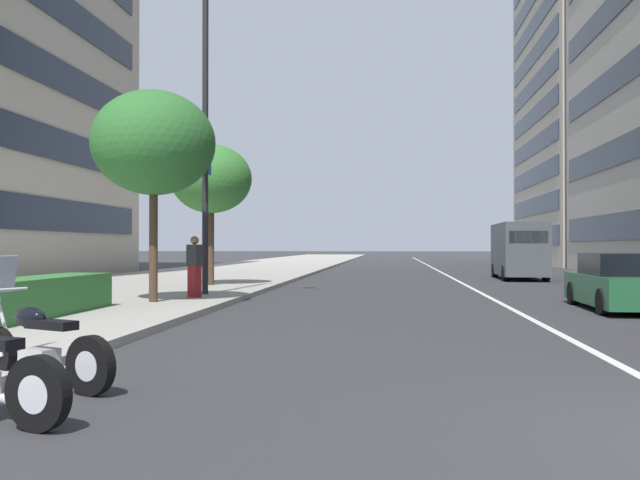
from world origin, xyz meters
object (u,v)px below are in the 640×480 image
Objects in this scene: motorcycle_nearest_camera at (38,348)px; car_mid_block_traffic at (622,284)px; street_lamp_with_banners at (214,118)px; street_tree_far_plaza at (154,143)px; street_tree_by_lamp_post at (211,179)px; delivery_van_ahead at (519,250)px; pedestrian_on_plaza at (195,266)px.

motorcycle_nearest_camera reaches higher than car_mid_block_traffic.
motorcycle_nearest_camera is 13.65m from street_lamp_with_banners.
street_tree_far_plaza is at bearing 163.92° from street_lamp_with_banners.
street_tree_far_plaza is 1.05× the size of street_tree_by_lamp_post.
delivery_van_ahead is at bearing -40.39° from street_lamp_with_banners.
motorcycle_nearest_camera is at bearing -171.24° from street_tree_by_lamp_post.
delivery_van_ahead is at bearing -55.94° from street_tree_by_lamp_post.
street_tree_by_lamp_post is (4.75, 1.36, -1.37)m from street_lamp_with_banners.
car_mid_block_traffic is at bearing -101.93° from street_lamp_with_banners.
street_lamp_with_banners is 5.13m from street_tree_by_lamp_post.
car_mid_block_traffic is 0.81× the size of delivery_van_ahead.
motorcycle_nearest_camera is at bearing 138.60° from car_mid_block_traffic.
pedestrian_on_plaza is at bearing -58.79° from motorcycle_nearest_camera.
delivery_van_ahead is at bearing -36.89° from street_tree_far_plaza.
delivery_van_ahead is (15.66, -0.35, 0.77)m from car_mid_block_traffic.
delivery_van_ahead is 0.61× the size of street_lamp_with_banners.
car_mid_block_traffic is at bearing -64.92° from pedestrian_on_plaza.
car_mid_block_traffic is at bearing -179.73° from delivery_van_ahead.
street_lamp_with_banners is at bearing 141.17° from delivery_van_ahead.
pedestrian_on_plaza is (-6.03, -1.14, -3.05)m from street_tree_by_lamp_post.
pedestrian_on_plaza is (-14.62, 11.56, -0.40)m from delivery_van_ahead.
street_lamp_with_banners reaches higher than delivery_van_ahead.
street_tree_far_plaza is (-2.88, 0.83, -1.20)m from street_lamp_with_banners.
pedestrian_on_plaza reaches higher than motorcycle_nearest_camera.
motorcycle_nearest_camera is 27.85m from delivery_van_ahead.
street_lamp_with_banners is 5.30× the size of pedestrian_on_plaza.
delivery_van_ahead is 15.56m from street_tree_by_lamp_post.
delivery_van_ahead is at bearing 0.50° from car_mid_block_traffic.
street_tree_by_lamp_post is (17.38, 2.68, 3.63)m from motorcycle_nearest_camera.
street_tree_by_lamp_post is 3.03× the size of pedestrian_on_plaza.
street_tree_far_plaza is (-0.56, 11.82, 3.59)m from car_mid_block_traffic.
street_lamp_with_banners is 1.75× the size of street_tree_by_lamp_post.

